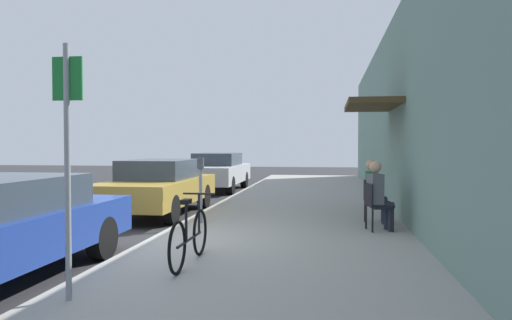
{
  "coord_description": "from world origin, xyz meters",
  "views": [
    {
      "loc": [
        3.01,
        -7.52,
        1.7
      ],
      "look_at": [
        0.7,
        7.89,
        1.22
      ],
      "focal_mm": 34.06,
      "sensor_mm": 36.0,
      "label": 1
    }
  ],
  "objects_px": {
    "street_sign": "(67,151)",
    "bicycle_0": "(190,237)",
    "seated_patron_0": "(378,193)",
    "cafe_chair_1": "(371,198)",
    "seated_patron_1": "(374,189)",
    "parking_meter": "(201,185)",
    "parked_car_2": "(217,171)",
    "cafe_chair_0": "(375,203)",
    "parked_car_1": "(158,186)"
  },
  "relations": [
    {
      "from": "bicycle_0",
      "to": "seated_patron_1",
      "type": "height_order",
      "value": "seated_patron_1"
    },
    {
      "from": "parking_meter",
      "to": "seated_patron_1",
      "type": "distance_m",
      "value": 3.5
    },
    {
      "from": "bicycle_0",
      "to": "cafe_chair_0",
      "type": "bearing_deg",
      "value": 47.89
    },
    {
      "from": "parked_car_1",
      "to": "parked_car_2",
      "type": "bearing_deg",
      "value": 90.0
    },
    {
      "from": "bicycle_0",
      "to": "seated_patron_0",
      "type": "bearing_deg",
      "value": 47.4
    },
    {
      "from": "seated_patron_0",
      "to": "cafe_chair_0",
      "type": "bearing_deg",
      "value": -166.47
    },
    {
      "from": "seated_patron_0",
      "to": "cafe_chair_1",
      "type": "distance_m",
      "value": 0.86
    },
    {
      "from": "parking_meter",
      "to": "cafe_chair_1",
      "type": "bearing_deg",
      "value": 7.94
    },
    {
      "from": "parking_meter",
      "to": "seated_patron_0",
      "type": "distance_m",
      "value": 3.49
    },
    {
      "from": "parking_meter",
      "to": "bicycle_0",
      "type": "relative_size",
      "value": 0.77
    },
    {
      "from": "parking_meter",
      "to": "seated_patron_1",
      "type": "relative_size",
      "value": 1.02
    },
    {
      "from": "street_sign",
      "to": "bicycle_0",
      "type": "distance_m",
      "value": 2.15
    },
    {
      "from": "bicycle_0",
      "to": "parking_meter",
      "type": "bearing_deg",
      "value": 102.6
    },
    {
      "from": "parked_car_1",
      "to": "parked_car_2",
      "type": "height_order",
      "value": "parked_car_2"
    },
    {
      "from": "parked_car_1",
      "to": "parking_meter",
      "type": "distance_m",
      "value": 2.38
    },
    {
      "from": "cafe_chair_0",
      "to": "seated_patron_1",
      "type": "bearing_deg",
      "value": 86.09
    },
    {
      "from": "parking_meter",
      "to": "seated_patron_0",
      "type": "xyz_separation_m",
      "value": [
        3.47,
        -0.36,
        -0.07
      ]
    },
    {
      "from": "parking_meter",
      "to": "seated_patron_0",
      "type": "height_order",
      "value": "parking_meter"
    },
    {
      "from": "parked_car_2",
      "to": "seated_patron_1",
      "type": "bearing_deg",
      "value": -56.64
    },
    {
      "from": "bicycle_0",
      "to": "cafe_chair_1",
      "type": "bearing_deg",
      "value": 54.96
    },
    {
      "from": "parked_car_2",
      "to": "cafe_chair_1",
      "type": "xyz_separation_m",
      "value": [
        4.96,
        -7.62,
        -0.11
      ]
    },
    {
      "from": "parked_car_2",
      "to": "cafe_chair_1",
      "type": "relative_size",
      "value": 5.06
    },
    {
      "from": "parked_car_2",
      "to": "street_sign",
      "type": "bearing_deg",
      "value": -83.44
    },
    {
      "from": "cafe_chair_1",
      "to": "cafe_chair_0",
      "type": "bearing_deg",
      "value": -89.85
    },
    {
      "from": "parked_car_2",
      "to": "seated_patron_0",
      "type": "bearing_deg",
      "value": -59.31
    },
    {
      "from": "parked_car_1",
      "to": "parking_meter",
      "type": "xyz_separation_m",
      "value": [
        1.55,
        -1.8,
        0.19
      ]
    },
    {
      "from": "parked_car_2",
      "to": "bicycle_0",
      "type": "distance_m",
      "value": 11.65
    },
    {
      "from": "seated_patron_0",
      "to": "cafe_chair_1",
      "type": "height_order",
      "value": "seated_patron_0"
    },
    {
      "from": "parked_car_2",
      "to": "cafe_chair_0",
      "type": "distance_m",
      "value": 9.82
    },
    {
      "from": "street_sign",
      "to": "seated_patron_1",
      "type": "relative_size",
      "value": 2.02
    },
    {
      "from": "parked_car_2",
      "to": "seated_patron_1",
      "type": "distance_m",
      "value": 9.13
    },
    {
      "from": "seated_patron_0",
      "to": "seated_patron_1",
      "type": "height_order",
      "value": "same"
    },
    {
      "from": "street_sign",
      "to": "parking_meter",
      "type": "bearing_deg",
      "value": 89.42
    },
    {
      "from": "parked_car_1",
      "to": "parking_meter",
      "type": "bearing_deg",
      "value": -49.24
    },
    {
      "from": "parked_car_2",
      "to": "parking_meter",
      "type": "bearing_deg",
      "value": -79.16
    },
    {
      "from": "parking_meter",
      "to": "cafe_chair_0",
      "type": "xyz_separation_m",
      "value": [
        3.41,
        -0.37,
        -0.26
      ]
    },
    {
      "from": "street_sign",
      "to": "seated_patron_0",
      "type": "xyz_separation_m",
      "value": [
        3.52,
        4.59,
        -0.82
      ]
    },
    {
      "from": "street_sign",
      "to": "parked_car_1",
      "type": "bearing_deg",
      "value": 102.53
    },
    {
      "from": "parked_car_2",
      "to": "cafe_chair_0",
      "type": "relative_size",
      "value": 5.06
    },
    {
      "from": "seated_patron_0",
      "to": "cafe_chair_1",
      "type": "bearing_deg",
      "value": 94.16
    },
    {
      "from": "parked_car_1",
      "to": "street_sign",
      "type": "xyz_separation_m",
      "value": [
        1.5,
        -6.75,
        0.94
      ]
    },
    {
      "from": "cafe_chair_1",
      "to": "parked_car_2",
      "type": "bearing_deg",
      "value": 123.05
    },
    {
      "from": "parked_car_1",
      "to": "parked_car_2",
      "type": "distance_m",
      "value": 6.3
    },
    {
      "from": "seated_patron_0",
      "to": "cafe_chair_1",
      "type": "xyz_separation_m",
      "value": [
        -0.06,
        0.84,
        -0.19
      ]
    },
    {
      "from": "bicycle_0",
      "to": "cafe_chair_0",
      "type": "relative_size",
      "value": 1.97
    },
    {
      "from": "street_sign",
      "to": "seated_patron_1",
      "type": "height_order",
      "value": "street_sign"
    },
    {
      "from": "bicycle_0",
      "to": "seated_patron_1",
      "type": "relative_size",
      "value": 1.33
    },
    {
      "from": "seated_patron_0",
      "to": "street_sign",
      "type": "bearing_deg",
      "value": -127.48
    },
    {
      "from": "parked_car_1",
      "to": "bicycle_0",
      "type": "distance_m",
      "value": 5.62
    },
    {
      "from": "bicycle_0",
      "to": "cafe_chair_0",
      "type": "distance_m",
      "value": 3.98
    }
  ]
}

